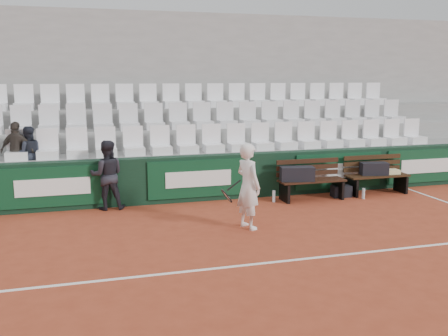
% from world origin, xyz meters
% --- Properties ---
extents(ground, '(80.00, 80.00, 0.00)m').
position_xyz_m(ground, '(0.00, 0.00, 0.00)').
color(ground, '#9F3D24').
rests_on(ground, ground).
extents(court_baseline, '(18.00, 0.06, 0.01)m').
position_xyz_m(court_baseline, '(0.00, 0.00, 0.00)').
color(court_baseline, white).
rests_on(court_baseline, ground).
extents(back_barrier, '(18.00, 0.34, 1.00)m').
position_xyz_m(back_barrier, '(0.07, 3.99, 0.50)').
color(back_barrier, black).
rests_on(back_barrier, ground).
extents(grandstand_tier_front, '(18.00, 0.95, 1.00)m').
position_xyz_m(grandstand_tier_front, '(0.00, 4.62, 0.50)').
color(grandstand_tier_front, gray).
rests_on(grandstand_tier_front, ground).
extents(grandstand_tier_mid, '(18.00, 0.95, 1.45)m').
position_xyz_m(grandstand_tier_mid, '(0.00, 5.58, 0.72)').
color(grandstand_tier_mid, gray).
rests_on(grandstand_tier_mid, ground).
extents(grandstand_tier_back, '(18.00, 0.95, 1.90)m').
position_xyz_m(grandstand_tier_back, '(0.00, 6.53, 0.95)').
color(grandstand_tier_back, gray).
rests_on(grandstand_tier_back, ground).
extents(grandstand_rear_wall, '(18.00, 0.30, 4.40)m').
position_xyz_m(grandstand_rear_wall, '(0.00, 7.15, 2.20)').
color(grandstand_rear_wall, '#979795').
rests_on(grandstand_rear_wall, ground).
extents(seat_row_front, '(11.90, 0.44, 0.63)m').
position_xyz_m(seat_row_front, '(0.00, 4.45, 1.31)').
color(seat_row_front, white).
rests_on(seat_row_front, grandstand_tier_front).
extents(seat_row_mid, '(11.90, 0.44, 0.63)m').
position_xyz_m(seat_row_mid, '(0.00, 5.40, 1.77)').
color(seat_row_mid, silver).
rests_on(seat_row_mid, grandstand_tier_mid).
extents(seat_row_back, '(11.90, 0.44, 0.63)m').
position_xyz_m(seat_row_back, '(0.00, 6.35, 2.21)').
color(seat_row_back, white).
rests_on(seat_row_back, grandstand_tier_back).
extents(bench_left, '(1.50, 0.56, 0.45)m').
position_xyz_m(bench_left, '(2.28, 3.36, 0.23)').
color(bench_left, black).
rests_on(bench_left, ground).
extents(bench_right, '(1.50, 0.56, 0.45)m').
position_xyz_m(bench_right, '(3.99, 3.45, 0.23)').
color(bench_right, '#321E0F').
rests_on(bench_right, ground).
extents(sports_bag_left, '(0.78, 0.46, 0.31)m').
position_xyz_m(sports_bag_left, '(1.91, 3.34, 0.61)').
color(sports_bag_left, black).
rests_on(sports_bag_left, bench_left).
extents(sports_bag_right, '(0.67, 0.41, 0.29)m').
position_xyz_m(sports_bag_right, '(3.91, 3.49, 0.59)').
color(sports_bag_right, black).
rests_on(sports_bag_right, bench_right).
extents(towel, '(0.38, 0.29, 0.10)m').
position_xyz_m(towel, '(4.37, 3.48, 0.50)').
color(towel, beige).
rests_on(towel, bench_right).
extents(sports_bag_ground, '(0.44, 0.28, 0.26)m').
position_xyz_m(sports_bag_ground, '(3.04, 3.40, 0.13)').
color(sports_bag_ground, black).
rests_on(sports_bag_ground, ground).
extents(water_bottle_near, '(0.07, 0.07, 0.25)m').
position_xyz_m(water_bottle_near, '(1.38, 3.37, 0.13)').
color(water_bottle_near, silver).
rests_on(water_bottle_near, ground).
extents(water_bottle_far, '(0.07, 0.07, 0.24)m').
position_xyz_m(water_bottle_far, '(3.42, 3.09, 0.12)').
color(water_bottle_far, silver).
rests_on(water_bottle_far, ground).
extents(tennis_player, '(0.77, 0.66, 1.55)m').
position_xyz_m(tennis_player, '(0.23, 1.73, 0.78)').
color(tennis_player, white).
rests_on(tennis_player, ground).
extents(ball_kid, '(0.73, 0.59, 1.43)m').
position_xyz_m(ball_kid, '(-2.13, 3.77, 0.72)').
color(ball_kid, black).
rests_on(ball_kid, ground).
extents(spectator_b, '(0.79, 0.56, 1.25)m').
position_xyz_m(spectator_b, '(-3.90, 4.50, 1.62)').
color(spectator_b, '#342E29').
rests_on(spectator_b, grandstand_tier_front).
extents(spectator_c, '(0.61, 0.51, 1.14)m').
position_xyz_m(spectator_c, '(-3.68, 4.50, 1.57)').
color(spectator_c, '#1D222C').
rests_on(spectator_c, grandstand_tier_front).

